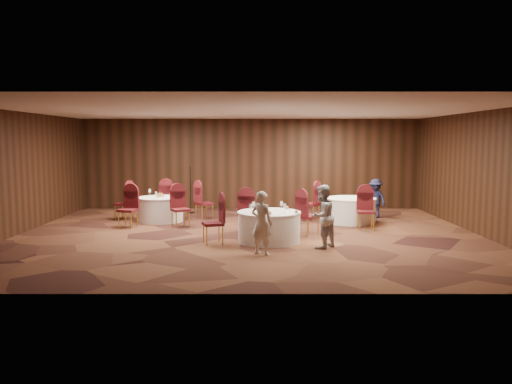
{
  "coord_description": "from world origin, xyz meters",
  "views": [
    {
      "loc": [
        0.2,
        -12.78,
        2.46
      ],
      "look_at": [
        0.2,
        0.2,
        1.1
      ],
      "focal_mm": 35.0,
      "sensor_mm": 36.0,
      "label": 1
    }
  ],
  "objects_px": {
    "table_main": "(269,227)",
    "woman_b": "(322,217)",
    "table_left": "(161,209)",
    "table_right": "(350,210)",
    "mic_stand": "(191,199)",
    "man_c": "(376,198)",
    "woman_a": "(262,223)"
  },
  "relations": [
    {
      "from": "mic_stand",
      "to": "woman_a",
      "type": "xyz_separation_m",
      "value": [
        2.33,
        -6.16,
        0.23
      ]
    },
    {
      "from": "mic_stand",
      "to": "woman_a",
      "type": "relative_size",
      "value": 1.15
    },
    {
      "from": "table_left",
      "to": "table_right",
      "type": "xyz_separation_m",
      "value": [
        5.71,
        -0.21,
        0.0
      ]
    },
    {
      "from": "woman_b",
      "to": "man_c",
      "type": "bearing_deg",
      "value": -163.79
    },
    {
      "from": "table_main",
      "to": "mic_stand",
      "type": "height_order",
      "value": "mic_stand"
    },
    {
      "from": "table_main",
      "to": "woman_b",
      "type": "distance_m",
      "value": 1.41
    },
    {
      "from": "mic_stand",
      "to": "woman_b",
      "type": "height_order",
      "value": "mic_stand"
    },
    {
      "from": "table_main",
      "to": "table_right",
      "type": "height_order",
      "value": "same"
    },
    {
      "from": "man_c",
      "to": "table_left",
      "type": "bearing_deg",
      "value": -117.83
    },
    {
      "from": "table_right",
      "to": "woman_b",
      "type": "xyz_separation_m",
      "value": [
        -1.32,
        -3.52,
        0.35
      ]
    },
    {
      "from": "table_left",
      "to": "man_c",
      "type": "distance_m",
      "value": 6.72
    },
    {
      "from": "table_left",
      "to": "mic_stand",
      "type": "distance_m",
      "value": 1.9
    },
    {
      "from": "table_main",
      "to": "mic_stand",
      "type": "xyz_separation_m",
      "value": [
        -2.53,
        4.83,
        0.09
      ]
    },
    {
      "from": "woman_a",
      "to": "man_c",
      "type": "distance_m",
      "value": 6.29
    },
    {
      "from": "table_left",
      "to": "mic_stand",
      "type": "relative_size",
      "value": 0.87
    },
    {
      "from": "mic_stand",
      "to": "woman_b",
      "type": "relative_size",
      "value": 1.1
    },
    {
      "from": "table_right",
      "to": "man_c",
      "type": "distance_m",
      "value": 1.36
    },
    {
      "from": "table_right",
      "to": "woman_b",
      "type": "distance_m",
      "value": 3.78
    },
    {
      "from": "table_main",
      "to": "man_c",
      "type": "distance_m",
      "value": 5.13
    },
    {
      "from": "mic_stand",
      "to": "man_c",
      "type": "height_order",
      "value": "mic_stand"
    },
    {
      "from": "table_left",
      "to": "woman_a",
      "type": "xyz_separation_m",
      "value": [
        3.01,
        -4.39,
        0.32
      ]
    },
    {
      "from": "mic_stand",
      "to": "table_main",
      "type": "bearing_deg",
      "value": -62.36
    },
    {
      "from": "table_left",
      "to": "table_right",
      "type": "relative_size",
      "value": 0.92
    },
    {
      "from": "mic_stand",
      "to": "table_right",
      "type": "bearing_deg",
      "value": -21.46
    },
    {
      "from": "table_main",
      "to": "woman_b",
      "type": "relative_size",
      "value": 1.06
    },
    {
      "from": "table_main",
      "to": "man_c",
      "type": "relative_size",
      "value": 1.24
    },
    {
      "from": "table_left",
      "to": "table_right",
      "type": "height_order",
      "value": "same"
    },
    {
      "from": "woman_a",
      "to": "man_c",
      "type": "height_order",
      "value": "woman_a"
    },
    {
      "from": "mic_stand",
      "to": "woman_b",
      "type": "distance_m",
      "value": 6.64
    },
    {
      "from": "mic_stand",
      "to": "woman_a",
      "type": "height_order",
      "value": "mic_stand"
    },
    {
      "from": "table_right",
      "to": "man_c",
      "type": "relative_size",
      "value": 1.22
    },
    {
      "from": "table_main",
      "to": "mic_stand",
      "type": "bearing_deg",
      "value": 117.64
    }
  ]
}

